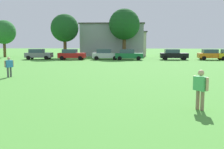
% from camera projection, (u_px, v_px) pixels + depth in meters
% --- Properties ---
extents(ground_plane, '(160.00, 160.00, 0.00)m').
position_uv_depth(ground_plane, '(97.00, 70.00, 29.29)').
color(ground_plane, '#4C9338').
extents(adult_bystander, '(0.59, 0.72, 1.77)m').
position_uv_depth(adult_bystander, '(201.00, 86.00, 12.08)').
color(adult_bystander, '#8C7259').
rests_on(adult_bystander, ground).
extents(bystander_near_trees, '(0.60, 0.63, 1.69)m').
position_uv_depth(bystander_near_trees, '(9.00, 65.00, 23.05)').
color(bystander_near_trees, '#4C4C51').
rests_on(bystander_near_trees, ground).
extents(parked_car_gray_0, '(4.30, 2.02, 1.68)m').
position_uv_depth(parked_car_gray_0, '(38.00, 54.00, 45.27)').
color(parked_car_gray_0, slate).
rests_on(parked_car_gray_0, ground).
extents(parked_car_red_1, '(4.30, 2.02, 1.68)m').
position_uv_depth(parked_car_red_1, '(71.00, 54.00, 44.43)').
color(parked_car_red_1, red).
rests_on(parked_car_red_1, ground).
extents(parked_car_silver_2, '(4.30, 2.02, 1.68)m').
position_uv_depth(parked_car_silver_2, '(106.00, 54.00, 44.45)').
color(parked_car_silver_2, silver).
rests_on(parked_car_silver_2, ground).
extents(parked_car_green_3, '(4.30, 2.02, 1.68)m').
position_uv_depth(parked_car_green_3, '(129.00, 55.00, 43.75)').
color(parked_car_green_3, '#196B38').
rests_on(parked_car_green_3, ground).
extents(parked_car_black_4, '(4.30, 2.02, 1.68)m').
position_uv_depth(parked_car_black_4, '(173.00, 54.00, 44.19)').
color(parked_car_black_4, black).
rests_on(parked_car_black_4, ground).
extents(parked_car_orange_5, '(4.30, 2.02, 1.68)m').
position_uv_depth(parked_car_orange_5, '(212.00, 54.00, 43.94)').
color(parked_car_orange_5, orange).
rests_on(parked_car_orange_5, ground).
extents(tree_far_left, '(4.35, 4.35, 6.77)m').
position_uv_depth(tree_far_left, '(4.00, 32.00, 50.79)').
color(tree_far_left, brown).
rests_on(tree_far_left, ground).
extents(tree_center, '(5.02, 5.02, 7.83)m').
position_uv_depth(tree_center, '(65.00, 28.00, 50.18)').
color(tree_center, brown).
rests_on(tree_center, ground).
extents(tree_far_right, '(5.69, 5.69, 8.87)m').
position_uv_depth(tree_far_right, '(124.00, 24.00, 50.93)').
color(tree_far_right, brown).
rests_on(tree_far_right, ground).
extents(house_left, '(12.74, 9.34, 6.47)m').
position_uv_depth(house_left, '(113.00, 40.00, 57.47)').
color(house_left, '#9999A3').
rests_on(house_left, ground).
extents(house_right, '(10.18, 8.90, 4.87)m').
position_uv_depth(house_right, '(121.00, 44.00, 57.46)').
color(house_right, beige).
rests_on(house_right, ground).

